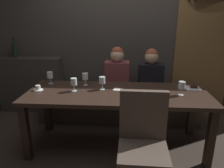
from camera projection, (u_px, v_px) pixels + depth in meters
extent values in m
plane|color=#382D26|center=(117.00, 145.00, 2.80)|extent=(9.00, 9.00, 0.00)
cube|color=#423D38|center=(121.00, 23.00, 3.50)|extent=(6.00, 0.12, 3.00)
cube|color=olive|center=(202.00, 52.00, 3.49)|extent=(0.90, 0.05, 2.10)
cube|color=#38342F|center=(32.00, 84.00, 3.74)|extent=(1.10, 0.28, 0.95)
cube|color=black|center=(26.00, 133.00, 2.43)|extent=(0.08, 0.08, 0.69)
cube|color=black|center=(211.00, 139.00, 2.30)|extent=(0.08, 0.08, 0.69)
cube|color=black|center=(47.00, 108.00, 3.09)|extent=(0.08, 0.08, 0.69)
cube|color=black|center=(192.00, 111.00, 2.96)|extent=(0.08, 0.08, 0.69)
cube|color=#302119|center=(117.00, 94.00, 2.58)|extent=(2.20, 0.84, 0.04)
cube|color=#40352A|center=(119.00, 110.00, 3.41)|extent=(2.50, 0.40, 0.35)
cube|color=brown|center=(119.00, 97.00, 3.34)|extent=(2.50, 0.44, 0.10)
cylinder|color=#302119|center=(123.00, 162.00, 2.14)|extent=(0.04, 0.04, 0.42)
cylinder|color=#302119|center=(159.00, 164.00, 2.12)|extent=(0.04, 0.04, 0.42)
cube|color=brown|center=(143.00, 153.00, 1.88)|extent=(0.45, 0.45, 0.08)
cube|color=brown|center=(143.00, 115.00, 1.98)|extent=(0.44, 0.07, 0.48)
cube|color=brown|center=(117.00, 78.00, 3.24)|extent=(0.36, 0.24, 0.52)
sphere|color=#DBB293|center=(117.00, 55.00, 3.14)|extent=(0.20, 0.20, 0.20)
sphere|color=brown|center=(117.00, 53.00, 3.14)|extent=(0.18, 0.18, 0.18)
cube|color=black|center=(150.00, 80.00, 3.20)|extent=(0.36, 0.24, 0.50)
sphere|color=tan|center=(152.00, 57.00, 3.09)|extent=(0.20, 0.20, 0.20)
sphere|color=brown|center=(152.00, 55.00, 3.09)|extent=(0.18, 0.18, 0.18)
cylinder|color=black|center=(15.00, 51.00, 3.56)|extent=(0.08, 0.08, 0.22)
cylinder|color=black|center=(14.00, 42.00, 3.52)|extent=(0.03, 0.03, 0.09)
cylinder|color=black|center=(13.00, 38.00, 3.50)|extent=(0.03, 0.03, 0.02)
cylinder|color=silver|center=(102.00, 89.00, 2.67)|extent=(0.06, 0.06, 0.00)
cylinder|color=silver|center=(102.00, 86.00, 2.65)|extent=(0.01, 0.01, 0.07)
cylinder|color=silver|center=(102.00, 80.00, 2.63)|extent=(0.08, 0.08, 0.08)
cylinder|color=silver|center=(51.00, 83.00, 2.90)|extent=(0.06, 0.06, 0.00)
cylinder|color=silver|center=(50.00, 81.00, 2.89)|extent=(0.01, 0.01, 0.07)
cylinder|color=silver|center=(50.00, 75.00, 2.86)|extent=(0.08, 0.08, 0.08)
cylinder|color=gold|center=(50.00, 77.00, 2.87)|extent=(0.07, 0.07, 0.03)
cylinder|color=silver|center=(74.00, 91.00, 2.60)|extent=(0.06, 0.06, 0.00)
cylinder|color=silver|center=(74.00, 88.00, 2.59)|extent=(0.01, 0.01, 0.07)
cylinder|color=silver|center=(74.00, 82.00, 2.57)|extent=(0.08, 0.08, 0.08)
cylinder|color=silver|center=(85.00, 85.00, 2.83)|extent=(0.06, 0.06, 0.00)
cylinder|color=silver|center=(85.00, 82.00, 2.82)|extent=(0.01, 0.01, 0.07)
cylinder|color=silver|center=(85.00, 76.00, 2.80)|extent=(0.08, 0.08, 0.08)
cylinder|color=silver|center=(181.00, 95.00, 2.47)|extent=(0.06, 0.06, 0.00)
cylinder|color=silver|center=(181.00, 92.00, 2.46)|extent=(0.01, 0.01, 0.07)
cylinder|color=silver|center=(182.00, 85.00, 2.44)|extent=(0.08, 0.08, 0.08)
cylinder|color=white|center=(38.00, 90.00, 2.63)|extent=(0.12, 0.12, 0.01)
cylinder|color=white|center=(38.00, 88.00, 2.62)|extent=(0.06, 0.06, 0.06)
cylinder|color=brown|center=(38.00, 86.00, 2.61)|extent=(0.05, 0.05, 0.01)
cube|color=white|center=(192.00, 88.00, 2.70)|extent=(0.19, 0.19, 0.01)
cube|color=#381E14|center=(193.00, 86.00, 2.69)|extent=(0.08, 0.06, 0.04)
cube|color=silver|center=(181.00, 88.00, 2.72)|extent=(0.05, 0.17, 0.01)
cube|color=silver|center=(118.00, 90.00, 2.65)|extent=(0.13, 0.12, 0.01)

